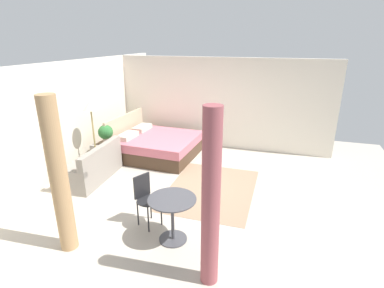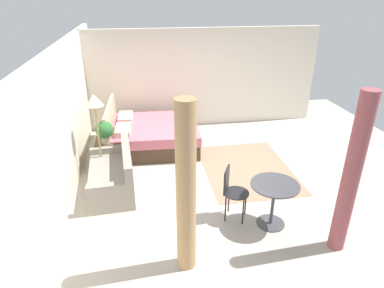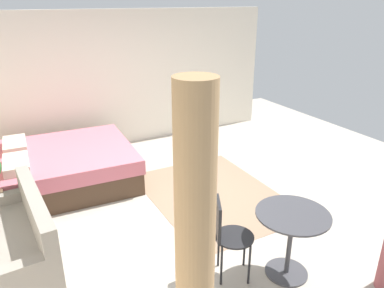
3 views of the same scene
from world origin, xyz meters
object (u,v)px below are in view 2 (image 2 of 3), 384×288
nightstand (106,152)px  potted_plant (105,131)px  floor_lamp (95,107)px  cafe_chair_near_window (232,188)px  couch (114,175)px  bed (152,135)px  balcony_table (274,196)px

nightstand → potted_plant: potted_plant is taller
nightstand → floor_lamp: size_ratio=0.32×
cafe_chair_near_window → couch: bearing=58.4°
bed → nightstand: bearing=125.0°
nightstand → balcony_table: size_ratio=0.73×
potted_plant → balcony_table: potted_plant is taller
couch → potted_plant: (0.91, 0.17, 0.53)m
nightstand → cafe_chair_near_window: 3.06m
nightstand → floor_lamp: 1.24m
floor_lamp → potted_plant: bearing=-13.1°
bed → cafe_chair_near_window: size_ratio=2.35×
couch → floor_lamp: (0.55, 0.25, 1.15)m
floor_lamp → balcony_table: size_ratio=2.26×
nightstand → floor_lamp: (-0.46, 0.04, 1.15)m
bed → nightstand: 1.23m
balcony_table → bed: bearing=28.2°
couch → nightstand: size_ratio=3.00×
bed → couch: bed is taller
couch → potted_plant: bearing=10.6°
nightstand → balcony_table: balcony_table is taller
floor_lamp → cafe_chair_near_window: floor_lamp is taller
couch → nightstand: couch is taller
couch → balcony_table: couch is taller
couch → nightstand: bearing=12.0°
bed → couch: bearing=155.2°
bed → nightstand: (-0.70, 1.01, -0.03)m
bed → balcony_table: size_ratio=2.80×
bed → couch: (-1.71, 0.79, -0.03)m
potted_plant → nightstand: bearing=23.8°
couch → balcony_table: (-1.46, -2.50, 0.24)m
bed → nightstand: bed is taller
potted_plant → couch: bearing=-169.4°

